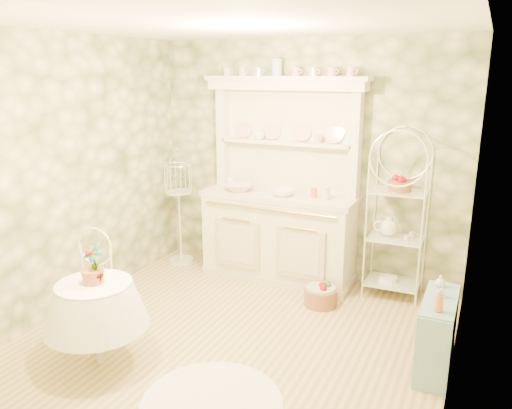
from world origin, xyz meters
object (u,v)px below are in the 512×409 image
at_px(kitchen_dresser, 279,182).
at_px(round_table, 98,327).
at_px(cafe_chair, 85,293).
at_px(bakers_rack, 397,220).
at_px(floor_basket, 321,296).
at_px(birdcage_stand, 179,207).
at_px(side_shelf, 437,334).

relative_size(kitchen_dresser, round_table, 3.47).
bearing_deg(cafe_chair, kitchen_dresser, 59.26).
height_order(kitchen_dresser, bakers_rack, kitchen_dresser).
relative_size(cafe_chair, floor_basket, 3.10).
height_order(kitchen_dresser, cafe_chair, kitchen_dresser).
height_order(bakers_rack, floor_basket, bakers_rack).
bearing_deg(birdcage_stand, side_shelf, -19.20).
bearing_deg(cafe_chair, side_shelf, 11.40).
bearing_deg(round_table, floor_basket, 54.02).
bearing_deg(birdcage_stand, bakers_rack, 3.06).
height_order(kitchen_dresser, side_shelf, kitchen_dresser).
relative_size(side_shelf, round_table, 1.09).
distance_m(birdcage_stand, floor_basket, 2.12).
relative_size(bakers_rack, birdcage_stand, 1.17).
height_order(cafe_chair, floor_basket, cafe_chair).
xyz_separation_m(side_shelf, round_table, (-2.50, -1.10, 0.02)).
relative_size(kitchen_dresser, cafe_chair, 2.39).
bearing_deg(bakers_rack, round_table, -130.97).
relative_size(kitchen_dresser, birdcage_stand, 1.59).
height_order(side_shelf, floor_basket, side_shelf).
bearing_deg(kitchen_dresser, cafe_chair, -114.57).
relative_size(side_shelf, birdcage_stand, 0.50).
distance_m(side_shelf, floor_basket, 1.40).
distance_m(bakers_rack, cafe_chair, 3.13).
bearing_deg(floor_basket, cafe_chair, -135.69).
distance_m(bakers_rack, side_shelf, 1.47).
relative_size(side_shelf, floor_basket, 2.32).
height_order(bakers_rack, birdcage_stand, bakers_rack).
relative_size(bakers_rack, round_table, 2.55).
bearing_deg(cafe_chair, birdcage_stand, 93.77).
distance_m(side_shelf, cafe_chair, 2.97).
xyz_separation_m(side_shelf, cafe_chair, (-2.82, -0.89, 0.17)).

